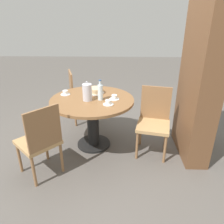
{
  "coord_description": "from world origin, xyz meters",
  "views": [
    {
      "loc": [
        2.75,
        0.35,
        1.8
      ],
      "look_at": [
        0.0,
        0.27,
        0.54
      ],
      "focal_mm": 35.0,
      "sensor_mm": 36.0,
      "label": 1
    }
  ],
  "objects": [
    {
      "name": "cup_b",
      "position": [
        -0.15,
        -0.4,
        0.76
      ],
      "size": [
        0.14,
        0.14,
        0.06
      ],
      "color": "silver",
      "rests_on": "dining_table"
    },
    {
      "name": "chair_c",
      "position": [
        0.12,
        0.84,
        0.48
      ],
      "size": [
        0.5,
        0.5,
        0.91
      ],
      "rotation": [
        0.0,
        0.0,
        7.64
      ],
      "color": "olive",
      "rests_on": "ground_plane"
    },
    {
      "name": "ground_plane",
      "position": [
        0.0,
        0.0,
        0.0
      ],
      "size": [
        14.0,
        14.0,
        0.0
      ],
      "primitive_type": "plane",
      "color": "#56514C"
    },
    {
      "name": "cake_main",
      "position": [
        -0.23,
        0.03,
        0.77
      ],
      "size": [
        0.24,
        0.24,
        0.08
      ],
      "color": "silver",
      "rests_on": "dining_table"
    },
    {
      "name": "bookshelf",
      "position": [
        0.13,
        1.33,
        0.93
      ],
      "size": [
        0.84,
        0.28,
        1.98
      ],
      "rotation": [
        0.0,
        0.0,
        3.14
      ],
      "color": "brown",
      "rests_on": "ground_plane"
    },
    {
      "name": "chair_a",
      "position": [
        -0.79,
        -0.32,
        0.48
      ],
      "size": [
        0.53,
        0.53,
        0.91
      ],
      "rotation": [
        0.0,
        0.0,
        3.45
      ],
      "color": "olive",
      "rests_on": "ground_plane"
    },
    {
      "name": "coffee_pot",
      "position": [
        0.05,
        -0.05,
        0.85
      ],
      "size": [
        0.13,
        0.13,
        0.26
      ],
      "color": "silver",
      "rests_on": "dining_table"
    },
    {
      "name": "water_bottle",
      "position": [
        0.03,
        0.12,
        0.84
      ],
      "size": [
        0.07,
        0.07,
        0.28
      ],
      "color": "silver",
      "rests_on": "dining_table"
    },
    {
      "name": "cup_c",
      "position": [
        0.01,
        0.3,
        0.76
      ],
      "size": [
        0.14,
        0.14,
        0.06
      ],
      "color": "silver",
      "rests_on": "dining_table"
    },
    {
      "name": "dining_table",
      "position": [
        0.0,
        0.0,
        0.56
      ],
      "size": [
        1.14,
        1.14,
        0.73
      ],
      "color": "black",
      "rests_on": "ground_plane"
    },
    {
      "name": "chair_b",
      "position": [
        0.66,
        -0.53,
        0.48
      ],
      "size": [
        0.59,
        0.59,
        0.91
      ],
      "rotation": [
        0.0,
        0.0,
        5.53
      ],
      "color": "olive",
      "rests_on": "ground_plane"
    },
    {
      "name": "cup_a",
      "position": [
        0.2,
        0.23,
        0.76
      ],
      "size": [
        0.14,
        0.14,
        0.06
      ],
      "color": "silver",
      "rests_on": "dining_table"
    }
  ]
}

